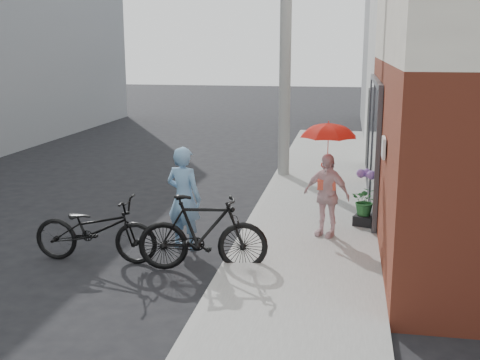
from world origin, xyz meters
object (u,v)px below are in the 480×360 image
(utility_pole, at_px, (286,35))
(kimono_woman, at_px, (326,195))
(officer, at_px, (184,198))
(planter, at_px, (365,220))
(bike_left, at_px, (96,229))
(bike_right, at_px, (203,233))

(utility_pole, relative_size, kimono_woman, 4.97)
(officer, xyz_separation_m, kimono_woman, (2.26, 0.72, -0.02))
(planter, bearing_deg, kimono_woman, -132.64)
(bike_left, bearing_deg, officer, -56.24)
(utility_pole, distance_m, bike_right, 7.09)
(utility_pole, xyz_separation_m, bike_left, (-2.21, -6.36, -2.99))
(officer, relative_size, planter, 4.95)
(utility_pole, height_order, bike_right, utility_pole)
(bike_left, bearing_deg, planter, -62.57)
(utility_pole, bearing_deg, bike_right, -94.44)
(officer, xyz_separation_m, planter, (2.93, 1.45, -0.64))
(officer, bearing_deg, planter, -136.50)
(utility_pole, distance_m, officer, 6.21)
(bike_right, bearing_deg, utility_pole, -13.13)
(officer, relative_size, bike_right, 0.88)
(utility_pole, relative_size, officer, 4.13)
(kimono_woman, xyz_separation_m, planter, (0.67, 0.73, -0.61))
(kimono_woman, bearing_deg, bike_left, -131.67)
(bike_left, bearing_deg, bike_right, -94.20)
(kimono_woman, bearing_deg, utility_pole, 128.33)
(officer, height_order, bike_left, officer)
(utility_pole, xyz_separation_m, officer, (-1.03, -5.52, -2.65))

